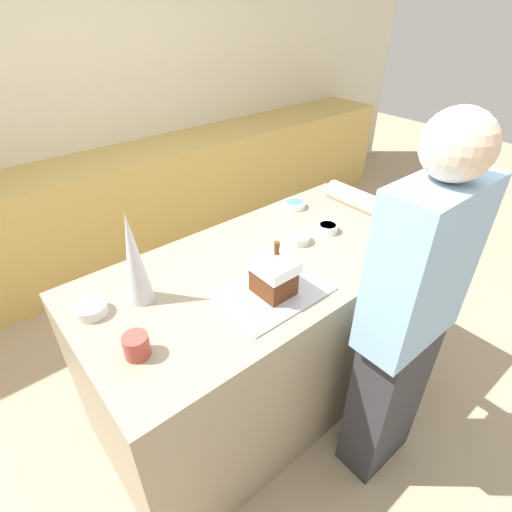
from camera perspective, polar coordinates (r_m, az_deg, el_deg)
The scene contains 13 objects.
ground_plane at distance 2.57m, azimuth 1.25°, elevation -18.31°, with size 12.00×12.00×0.00m, color tan.
wall_back at distance 3.62m, azimuth -23.57°, elevation 19.67°, with size 8.00×0.05×2.60m.
back_cabinet_block at distance 3.59m, azimuth -18.84°, elevation 6.12°, with size 6.00×0.60×0.92m.
kitchen_island at distance 2.22m, azimuth 1.40°, elevation -10.82°, with size 1.83×0.89×0.94m.
baking_tray at distance 1.72m, azimuth 2.46°, elevation -5.20°, with size 0.47×0.32×0.01m.
gingerbread_house at distance 1.67m, azimuth 2.54°, elevation -2.77°, with size 0.16×0.18×0.22m.
decorative_tree at distance 1.64m, azimuth -17.05°, elevation -0.39°, with size 0.11×0.11×0.41m.
candy_bowl_front_corner at distance 2.06m, azimuth 6.09°, elevation 2.53°, with size 0.12×0.12×0.04m.
candy_bowl_beside_tree at distance 1.74m, azimuth -22.55°, elevation -6.93°, with size 0.13×0.13×0.05m.
candy_bowl_near_tray_right at distance 2.18m, azimuth 10.19°, elevation 4.01°, with size 0.11×0.11×0.04m.
candy_bowl_near_tray_left at distance 2.41m, azimuth 5.53°, elevation 7.39°, with size 0.13×0.13×0.04m.
mug at distance 1.50m, azimuth -16.71°, elevation -12.18°, with size 0.09×0.09×0.09m.
person at distance 1.75m, azimuth 20.62°, elevation -8.89°, with size 0.46×0.58×1.75m.
Camera 1 is at (-1.05, -1.17, 2.03)m, focal length 28.00 mm.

